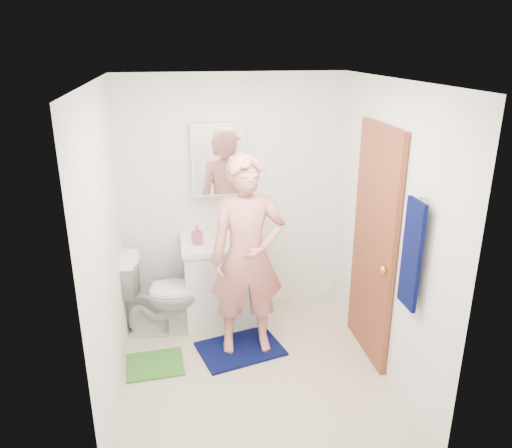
{
  "coord_description": "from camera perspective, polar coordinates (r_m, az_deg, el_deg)",
  "views": [
    {
      "loc": [
        -0.6,
        -3.54,
        2.65
      ],
      "look_at": [
        0.07,
        0.25,
        1.25
      ],
      "focal_mm": 35.0,
      "sensor_mm": 36.0,
      "label": 1
    }
  ],
  "objects": [
    {
      "name": "medicine_cabinet",
      "position": [
        4.81,
        -4.41,
        7.39
      ],
      "size": [
        0.5,
        0.12,
        0.7
      ],
      "primitive_type": "cube",
      "color": "white",
      "rests_on": "wall_back"
    },
    {
      "name": "door_knob",
      "position": [
        4.11,
        14.39,
        -5.07
      ],
      "size": [
        0.07,
        0.07,
        0.07
      ],
      "primitive_type": "sphere",
      "color": "gold",
      "rests_on": "door"
    },
    {
      "name": "towel_hook",
      "position": [
        3.54,
        18.63,
        2.93
      ],
      "size": [
        0.06,
        0.02,
        0.02
      ],
      "primitive_type": "cylinder",
      "rotation": [
        0.0,
        1.57,
        0.0
      ],
      "color": "silver",
      "rests_on": "wall_right"
    },
    {
      "name": "faucet",
      "position": [
        4.97,
        -4.15,
        -0.51
      ],
      "size": [
        0.03,
        0.03,
        0.12
      ],
      "primitive_type": "cylinder",
      "color": "silver",
      "rests_on": "countertop"
    },
    {
      "name": "sink_basin",
      "position": [
        4.83,
        -3.9,
        -2.02
      ],
      "size": [
        0.4,
        0.4,
        0.03
      ],
      "primitive_type": "cylinder",
      "color": "white",
      "rests_on": "countertop"
    },
    {
      "name": "bath_mat",
      "position": [
        4.71,
        -1.81,
        -14.06
      ],
      "size": [
        0.84,
        0.69,
        0.02
      ],
      "primitive_type": "cube",
      "rotation": [
        0.0,
        0.0,
        0.25
      ],
      "color": "#060C40",
      "rests_on": "floor"
    },
    {
      "name": "door",
      "position": [
        4.36,
        13.28,
        -2.4
      ],
      "size": [
        0.05,
        0.8,
        2.05
      ],
      "primitive_type": "cube",
      "color": "#9F4B2B",
      "rests_on": "ground"
    },
    {
      "name": "wall_front",
      "position": [
        2.81,
        3.9,
        -11.08
      ],
      "size": [
        2.2,
        0.02,
        2.4
      ],
      "primitive_type": "cube",
      "color": "white",
      "rests_on": "ground"
    },
    {
      "name": "man",
      "position": [
        4.29,
        -0.99,
        -3.78
      ],
      "size": [
        0.66,
        0.44,
        1.79
      ],
      "primitive_type": "imported",
      "rotation": [
        0.0,
        0.0,
        -0.03
      ],
      "color": "#D87F79",
      "rests_on": "bath_mat"
    },
    {
      "name": "floor",
      "position": [
        4.46,
        -0.3,
        -16.51
      ],
      "size": [
        2.2,
        2.4,
        0.02
      ],
      "primitive_type": "cube",
      "color": "beige",
      "rests_on": "ground"
    },
    {
      "name": "wall_back",
      "position": [
        5.0,
        -2.66,
        3.16
      ],
      "size": [
        2.2,
        0.02,
        2.4
      ],
      "primitive_type": "cube",
      "color": "white",
      "rests_on": "ground"
    },
    {
      "name": "green_rug",
      "position": [
        4.6,
        -11.47,
        -15.47
      ],
      "size": [
        0.51,
        0.44,
        0.02
      ],
      "primitive_type": "cube",
      "rotation": [
        0.0,
        0.0,
        0.06
      ],
      "color": "#3D852C",
      "rests_on": "floor"
    },
    {
      "name": "wall_right",
      "position": [
        4.19,
        14.82,
        -0.9
      ],
      "size": [
        0.02,
        2.4,
        2.4
      ],
      "primitive_type": "cube",
      "color": "white",
      "rests_on": "ground"
    },
    {
      "name": "mirror_panel",
      "position": [
        4.75,
        -4.34,
        7.23
      ],
      "size": [
        0.46,
        0.01,
        0.66
      ],
      "primitive_type": "cube",
      "color": "white",
      "rests_on": "wall_back"
    },
    {
      "name": "soap_dispenser",
      "position": [
        4.74,
        -6.76,
        -1.19
      ],
      "size": [
        0.11,
        0.11,
        0.19
      ],
      "primitive_type": "imported",
      "rotation": [
        0.0,
        0.0,
        0.37
      ],
      "color": "#BB5768",
      "rests_on": "countertop"
    },
    {
      "name": "toilet",
      "position": [
        4.89,
        -10.73,
        -7.78
      ],
      "size": [
        0.81,
        0.51,
        0.79
      ],
      "primitive_type": "imported",
      "rotation": [
        0.0,
        0.0,
        1.48
      ],
      "color": "white",
      "rests_on": "floor"
    },
    {
      "name": "toothbrush_cup",
      "position": [
        4.94,
        -0.65,
        -0.74
      ],
      "size": [
        0.13,
        0.13,
        0.09
      ],
      "primitive_type": "imported",
      "rotation": [
        0.0,
        0.0,
        0.19
      ],
      "color": "#7A408E",
      "rests_on": "countertop"
    },
    {
      "name": "countertop",
      "position": [
        4.83,
        -3.9,
        -2.19
      ],
      "size": [
        0.79,
        0.59,
        0.05
      ],
      "primitive_type": "cube",
      "color": "white",
      "rests_on": "vanity_cabinet"
    },
    {
      "name": "towel",
      "position": [
        3.66,
        17.36,
        -3.38
      ],
      "size": [
        0.03,
        0.24,
        0.8
      ],
      "primitive_type": "cube",
      "color": "#060C40",
      "rests_on": "wall_right"
    },
    {
      "name": "wall_left",
      "position": [
        3.86,
        -16.84,
        -2.94
      ],
      "size": [
        0.02,
        2.4,
        2.4
      ],
      "primitive_type": "cube",
      "color": "white",
      "rests_on": "ground"
    },
    {
      "name": "ceiling",
      "position": [
        3.6,
        -0.37,
        16.23
      ],
      "size": [
        2.2,
        2.4,
        0.02
      ],
      "primitive_type": "cube",
      "color": "white",
      "rests_on": "ground"
    },
    {
      "name": "vanity_cabinet",
      "position": [
        5.01,
        -3.79,
        -6.7
      ],
      "size": [
        0.75,
        0.55,
        0.8
      ],
      "primitive_type": "cube",
      "color": "white",
      "rests_on": "floor"
    }
  ]
}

